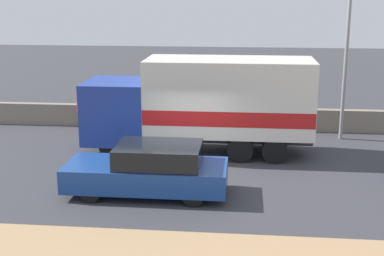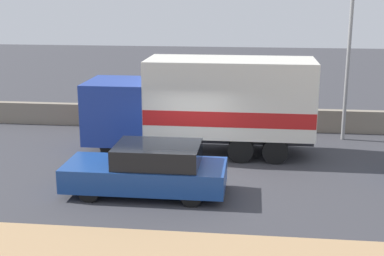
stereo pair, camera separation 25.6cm
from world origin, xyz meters
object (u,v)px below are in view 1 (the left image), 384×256
box_truck (206,103)px  car_hatchback (150,170)px  pedestrian (82,109)px  street_lamp (348,24)px

box_truck → car_hatchback: 4.49m
box_truck → pedestrian: 5.69m
box_truck → car_hatchback: bearing=73.3°
box_truck → pedestrian: size_ratio=4.28×
box_truck → car_hatchback: box_truck is taller
car_hatchback → pedestrian: 7.52m
street_lamp → box_truck: (-5.09, -2.32, -2.63)m
street_lamp → box_truck: street_lamp is taller
street_lamp → car_hatchback: 9.80m
street_lamp → pedestrian: size_ratio=4.17×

